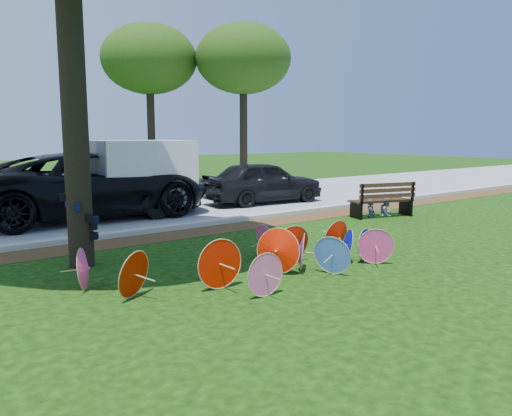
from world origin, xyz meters
The scene contains 12 objects.
ground centered at (0.00, 0.00, 0.00)m, with size 90.00×90.00×0.00m, color black.
mulch_strip centered at (0.00, 4.50, 0.01)m, with size 90.00×1.00×0.01m, color #472D16.
curb centered at (0.00, 5.20, 0.06)m, with size 90.00×0.30×0.12m, color #B7B5AD.
street centered at (0.00, 9.35, 0.01)m, with size 90.00×8.00×0.01m, color gray.
parasol_pile centered at (-0.11, 0.60, 0.35)m, with size 5.33×2.35×0.80m.
black_van centered at (-0.62, 8.14, 0.92)m, with size 3.07×6.65×1.85m, color black.
dark_pickup centered at (5.14, 7.69, 0.73)m, with size 1.72×4.27×1.45m, color black.
cargo_trailer centered at (0.70, 7.63, 1.24)m, with size 2.69×1.70×2.48m, color white.
park_bench centered at (6.05, 3.36, 0.50)m, with size 1.90×0.72×0.99m, color black, non-canonical shape.
person_left centered at (5.70, 3.41, 0.51)m, with size 0.37×0.24×1.02m, color #323944.
person_right centered at (6.40, 3.41, 0.54)m, with size 0.53×0.41×1.08m, color #BBBAC4.
bg_trees centered at (2.97, 14.95, 5.77)m, with size 17.31×7.10×7.40m.
Camera 1 is at (-5.43, -5.79, 2.34)m, focal length 35.00 mm.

